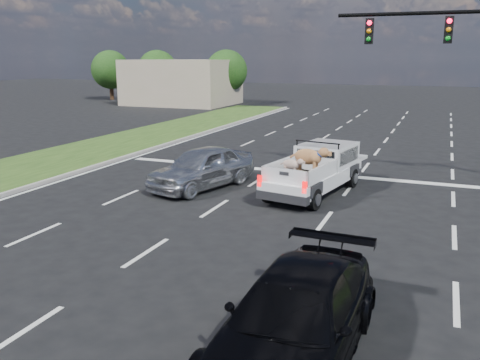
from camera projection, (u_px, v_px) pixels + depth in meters
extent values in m
plane|color=black|center=(211.00, 263.00, 11.76)|extent=(160.00, 160.00, 0.00)
cube|color=silver|center=(152.00, 184.00, 19.07)|extent=(0.12, 60.00, 0.01)
cube|color=silver|center=(238.00, 193.00, 17.80)|extent=(0.12, 60.00, 0.01)
cube|color=silver|center=(338.00, 203.00, 16.53)|extent=(0.12, 60.00, 0.01)
cube|color=silver|center=(454.00, 216.00, 15.27)|extent=(0.12, 60.00, 0.01)
cube|color=silver|center=(76.00, 176.00, 20.35)|extent=(0.15, 60.00, 0.01)
cube|color=silver|center=(315.00, 174.00, 20.78)|extent=(17.00, 0.45, 0.01)
cube|color=#224314|center=(24.00, 169.00, 21.32)|extent=(5.00, 60.00, 0.10)
cube|color=gray|center=(71.00, 174.00, 20.43)|extent=(0.15, 60.00, 0.14)
cylinder|color=black|center=(466.00, 12.00, 17.92)|extent=(9.00, 0.14, 0.14)
cube|color=black|center=(449.00, 30.00, 18.24)|extent=(0.30, 0.18, 0.95)
sphere|color=#FF072F|center=(449.00, 21.00, 18.07)|extent=(0.18, 0.18, 0.18)
cube|color=black|center=(369.00, 31.00, 19.26)|extent=(0.30, 0.18, 0.95)
sphere|color=#FF072F|center=(369.00, 23.00, 19.09)|extent=(0.18, 0.18, 0.18)
cube|color=tan|center=(182.00, 82.00, 50.95)|extent=(10.00, 8.00, 4.40)
cylinder|color=#332114|center=(112.00, 90.00, 56.63)|extent=(0.44, 0.44, 2.16)
sphere|color=#153B10|center=(110.00, 70.00, 56.11)|extent=(4.20, 4.20, 4.20)
cylinder|color=#332114|center=(158.00, 91.00, 54.46)|extent=(0.44, 0.44, 2.16)
sphere|color=#153B10|center=(157.00, 70.00, 53.94)|extent=(4.20, 4.20, 4.20)
cylinder|color=#332114|center=(227.00, 93.00, 51.57)|extent=(0.44, 0.44, 2.16)
sphere|color=#153B10|center=(226.00, 71.00, 51.04)|extent=(4.20, 4.20, 4.20)
cylinder|color=black|center=(269.00, 192.00, 16.59)|extent=(0.37, 0.73, 0.69)
cylinder|color=black|center=(314.00, 199.00, 15.77)|extent=(0.37, 0.73, 0.69)
cylinder|color=black|center=(312.00, 173.00, 19.35)|extent=(0.37, 0.73, 0.69)
cylinder|color=black|center=(352.00, 178.00, 18.53)|extent=(0.37, 0.73, 0.69)
cube|color=silver|center=(313.00, 177.00, 17.54)|extent=(2.57, 5.05, 0.47)
cube|color=silver|center=(327.00, 154.00, 18.33)|extent=(2.02, 2.36, 0.78)
cube|color=black|center=(315.00, 158.00, 17.47)|extent=(1.39, 0.28, 0.56)
cylinder|color=black|center=(317.00, 142.00, 17.44)|extent=(1.62, 0.34, 0.05)
cube|color=black|center=(300.00, 178.00, 16.61)|extent=(2.01, 2.57, 0.05)
cube|color=silver|center=(279.00, 167.00, 16.95)|extent=(0.49, 2.29, 0.47)
cube|color=silver|center=(322.00, 172.00, 16.15)|extent=(0.49, 2.29, 0.47)
cube|color=silver|center=(285.00, 176.00, 15.63)|extent=(1.60, 0.36, 0.47)
cube|color=red|center=(260.00, 181.00, 15.92)|extent=(0.15, 0.08, 0.36)
cube|color=red|center=(305.00, 188.00, 15.12)|extent=(0.15, 0.08, 0.36)
cube|color=black|center=(282.00, 197.00, 15.67)|extent=(1.77, 0.58, 0.27)
imported|color=#BABDC2|center=(202.00, 167.00, 18.40)|extent=(3.02, 4.77, 1.51)
imported|color=black|center=(295.00, 319.00, 7.87)|extent=(2.12, 4.86, 1.39)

